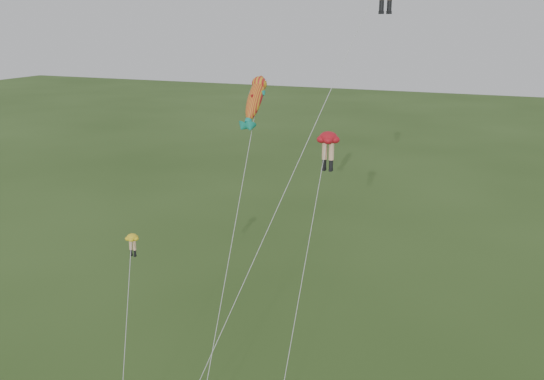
% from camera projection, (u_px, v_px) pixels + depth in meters
% --- Properties ---
extents(legs_kite_red_mid, '(1.33, 8.59, 14.02)m').
position_uv_depth(legs_kite_red_mid, '(327.00, 146.00, 32.49)').
color(legs_kite_red_mid, '#B6121D').
rests_on(legs_kite_red_mid, ground).
extents(legs_kite_yellow, '(4.26, 7.82, 8.14)m').
position_uv_depth(legs_kite_yellow, '(131.00, 253.00, 33.81)').
color(legs_kite_yellow, yellow).
rests_on(legs_kite_yellow, ground).
extents(fish_kite, '(1.67, 11.23, 17.02)m').
position_uv_depth(fish_kite, '(255.00, 100.00, 33.54)').
color(fish_kite, gold).
rests_on(fish_kite, ground).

